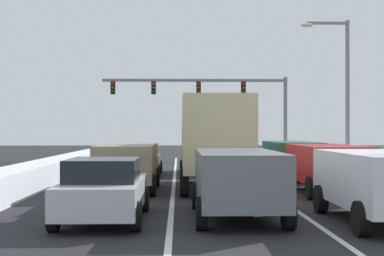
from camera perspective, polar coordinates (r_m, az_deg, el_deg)
name	(u,v)px	position (r m, az deg, el deg)	size (l,w,h in m)	color
ground_plane	(218,188)	(21.98, 2.62, -5.93)	(120.00, 120.00, 0.00)	black
lane_stripe_between_right_lane_and_center_lane	(251,179)	(25.73, 5.86, -5.09)	(0.14, 39.73, 0.01)	silver
lane_stripe_between_center_lane_and_left_lane	(174,180)	(25.53, -1.77, -5.12)	(0.14, 39.73, 0.01)	silver
snow_bank_right_shoulder	(370,173)	(26.89, 17.17, -4.28)	(1.60, 39.73, 0.56)	silver
snow_bank_left_shoulder	(54,170)	(26.08, -13.52, -4.02)	(1.39, 39.73, 0.91)	silver
suv_white_right_lane_nearest	(379,180)	(14.31, 17.99, -4.92)	(2.16, 4.90, 1.67)	silver
suv_red_right_lane_second	(327,164)	(20.35, 13.25, -3.52)	(2.16, 4.90, 1.67)	maroon
suv_green_right_lane_third	(292,156)	(26.20, 9.85, -2.78)	(2.16, 4.90, 1.67)	#1E5633
suv_gray_center_lane_nearest	(237,177)	(14.41, 4.50, -4.90)	(2.16, 4.90, 1.67)	slate
box_truck_center_lane_second	(214,138)	(21.38, 2.19, -0.99)	(2.53, 7.20, 3.36)	maroon
suv_navy_center_lane_third	(210,153)	(29.56, 1.84, -2.49)	(2.16, 4.90, 1.67)	navy
sedan_silver_left_lane_nearest	(104,189)	(14.17, -8.69, -6.00)	(2.00, 4.50, 1.51)	#B7BABF
suv_tan_left_lane_second	(128,163)	(20.82, -6.38, -3.45)	(2.16, 4.90, 1.67)	#937F60
sedan_charcoal_left_lane_third	(140,160)	(27.84, -5.12, -3.15)	(2.00, 4.50, 1.51)	#38383D
traffic_light_gantry	(216,94)	(43.65, 2.38, 3.34)	(14.00, 0.47, 6.20)	slate
street_lamp_right_far	(341,81)	(32.18, 14.51, 4.56)	(2.66, 0.36, 8.12)	gray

